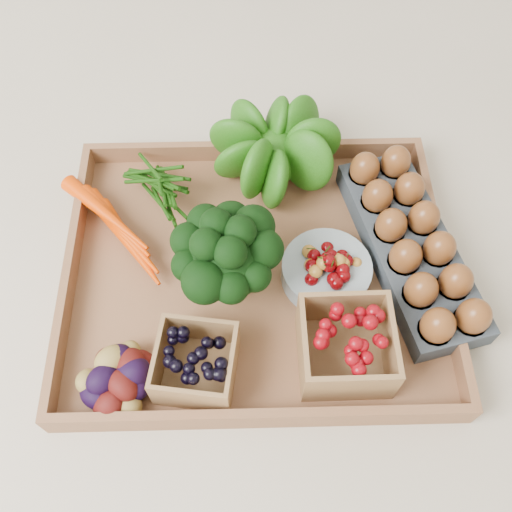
{
  "coord_description": "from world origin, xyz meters",
  "views": [
    {
      "loc": [
        -0.01,
        -0.41,
        0.75
      ],
      "look_at": [
        0.0,
        0.0,
        0.06
      ],
      "focal_mm": 40.0,
      "sensor_mm": 36.0,
      "label": 1
    }
  ],
  "objects_px": {
    "tray": "(256,274)",
    "broccoli": "(226,270)",
    "cherry_bowl": "(326,272)",
    "egg_carton": "(410,249)"
  },
  "relations": [
    {
      "from": "tray",
      "to": "broccoli",
      "type": "bearing_deg",
      "value": -144.74
    },
    {
      "from": "cherry_bowl",
      "to": "broccoli",
      "type": "bearing_deg",
      "value": -173.19
    },
    {
      "from": "tray",
      "to": "cherry_bowl",
      "type": "xyz_separation_m",
      "value": [
        0.1,
        -0.01,
        0.02
      ]
    },
    {
      "from": "broccoli",
      "to": "tray",
      "type": "bearing_deg",
      "value": 35.26
    },
    {
      "from": "tray",
      "to": "egg_carton",
      "type": "xyz_separation_m",
      "value": [
        0.23,
        0.02,
        0.03
      ]
    },
    {
      "from": "cherry_bowl",
      "to": "egg_carton",
      "type": "relative_size",
      "value": 0.4
    },
    {
      "from": "broccoli",
      "to": "egg_carton",
      "type": "xyz_separation_m",
      "value": [
        0.27,
        0.05,
        -0.04
      ]
    },
    {
      "from": "tray",
      "to": "broccoli",
      "type": "xyz_separation_m",
      "value": [
        -0.04,
        -0.03,
        0.07
      ]
    },
    {
      "from": "broccoli",
      "to": "egg_carton",
      "type": "height_order",
      "value": "broccoli"
    },
    {
      "from": "tray",
      "to": "cherry_bowl",
      "type": "distance_m",
      "value": 0.1
    }
  ]
}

